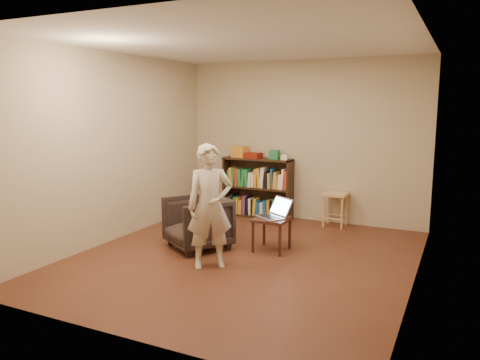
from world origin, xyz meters
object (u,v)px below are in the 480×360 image
at_px(bookshelf, 258,191).
at_px(laptop, 274,213).
at_px(side_table, 272,223).
at_px(stool, 335,199).
at_px(armchair, 198,223).
at_px(person, 210,207).

height_order(bookshelf, laptop, bookshelf).
relative_size(side_table, laptop, 0.84).
distance_m(stool, side_table, 1.65).
height_order(bookshelf, side_table, bookshelf).
distance_m(side_table, laptop, 0.14).
xyz_separation_m(bookshelf, side_table, (0.92, -1.66, -0.08)).
xyz_separation_m(stool, side_table, (-0.43, -1.59, -0.06)).
bearing_deg(armchair, person, -15.23).
distance_m(stool, person, 2.64).
bearing_deg(stool, laptop, -105.17).
distance_m(armchair, side_table, 0.99).
relative_size(side_table, person, 0.30).
relative_size(armchair, laptop, 1.46).
bearing_deg(armchair, side_table, 51.66).
xyz_separation_m(laptop, person, (-0.43, -0.93, 0.23)).
bearing_deg(person, stool, 32.83).
relative_size(bookshelf, side_table, 2.74).
bearing_deg(bookshelf, stool, -2.71).
bearing_deg(side_table, bookshelf, 119.16).
height_order(stool, side_table, stool).
bearing_deg(stool, bookshelf, 177.29).
height_order(stool, laptop, laptop).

